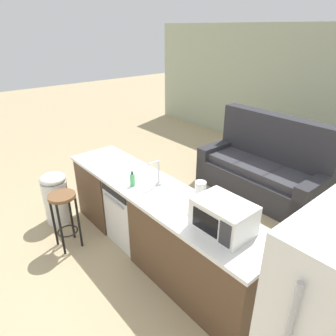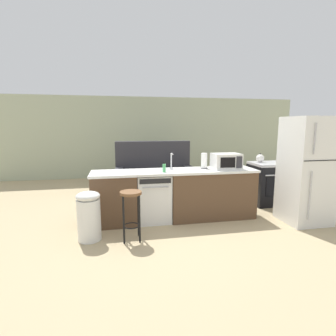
# 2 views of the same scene
# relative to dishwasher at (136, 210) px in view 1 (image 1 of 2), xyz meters

# --- Properties ---
(ground_plane) EXTENTS (24.00, 24.00, 0.00)m
(ground_plane) POSITION_rel_dishwasher_xyz_m (0.25, 0.00, -0.42)
(ground_plane) COLOR tan
(kitchen_counter) EXTENTS (2.94, 0.66, 0.90)m
(kitchen_counter) POSITION_rel_dishwasher_xyz_m (0.49, 0.00, -0.00)
(kitchen_counter) COLOR brown
(kitchen_counter) RESTS_ON ground_plane
(dishwasher) EXTENTS (0.58, 0.61, 0.84)m
(dishwasher) POSITION_rel_dishwasher_xyz_m (0.00, 0.00, 0.00)
(dishwasher) COLOR white
(dishwasher) RESTS_ON ground_plane
(microwave) EXTENTS (0.50, 0.37, 0.28)m
(microwave) POSITION_rel_dishwasher_xyz_m (1.36, -0.00, 0.62)
(microwave) COLOR white
(microwave) RESTS_ON kitchen_counter
(sink_faucet) EXTENTS (0.07, 0.18, 0.30)m
(sink_faucet) POSITION_rel_dishwasher_xyz_m (0.35, 0.08, 0.61)
(sink_faucet) COLOR silver
(sink_faucet) RESTS_ON kitchen_counter
(paper_towel_roll) EXTENTS (0.14, 0.14, 0.28)m
(paper_towel_roll) POSITION_rel_dishwasher_xyz_m (0.97, 0.11, 0.62)
(paper_towel_roll) COLOR #4C4C51
(paper_towel_roll) RESTS_ON kitchen_counter
(soap_bottle) EXTENTS (0.06, 0.06, 0.18)m
(soap_bottle) POSITION_rel_dishwasher_xyz_m (0.17, -0.14, 0.55)
(soap_bottle) COLOR #4CB266
(soap_bottle) RESTS_ON kitchen_counter
(bar_stool) EXTENTS (0.32, 0.32, 0.74)m
(bar_stool) POSITION_rel_dishwasher_xyz_m (-0.43, -0.74, 0.11)
(bar_stool) COLOR brown
(bar_stool) RESTS_ON ground_plane
(trash_bin) EXTENTS (0.35, 0.35, 0.74)m
(trash_bin) POSITION_rel_dishwasher_xyz_m (-1.04, -0.63, -0.04)
(trash_bin) COLOR white
(trash_bin) RESTS_ON ground_plane
(couch) EXTENTS (2.01, 0.93, 1.27)m
(couch) POSITION_rel_dishwasher_xyz_m (0.34, 2.31, -0.03)
(couch) COLOR #2D2D33
(couch) RESTS_ON ground_plane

